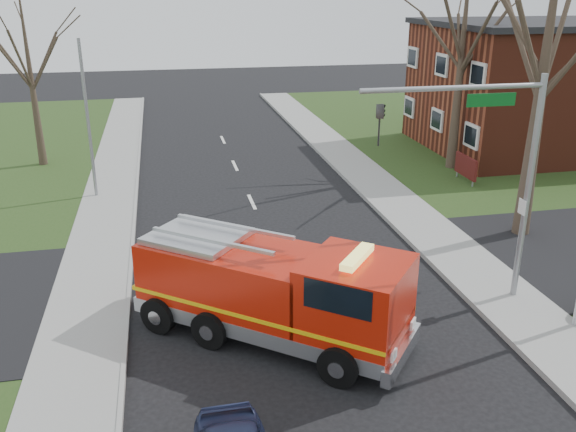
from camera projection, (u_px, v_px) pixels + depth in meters
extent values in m
plane|color=black|center=(320.00, 349.00, 16.11)|extent=(120.00, 120.00, 0.00)
cube|color=gray|center=(532.00, 322.00, 17.28)|extent=(2.40, 80.00, 0.15)
cube|color=gray|center=(75.00, 375.00, 14.89)|extent=(2.40, 80.00, 0.15)
cube|color=maroon|center=(561.00, 88.00, 35.01)|extent=(15.00, 10.00, 7.00)
cube|color=black|center=(572.00, 23.00, 33.74)|extent=(15.40, 10.40, 0.30)
cube|color=silver|center=(437.00, 120.00, 34.09)|extent=(0.12, 1.40, 1.20)
cube|color=#4C1211|center=(466.00, 166.00, 29.26)|extent=(0.12, 2.00, 1.00)
cylinder|color=gray|center=(473.00, 180.00, 28.69)|extent=(0.08, 0.08, 0.90)
cylinder|color=gray|center=(457.00, 171.00, 30.15)|extent=(0.08, 0.08, 0.90)
cone|color=#372C20|center=(542.00, 78.00, 21.32)|extent=(0.64, 0.64, 12.00)
cone|color=#372C20|center=(460.00, 67.00, 30.11)|extent=(0.56, 0.56, 10.50)
cone|color=#372C20|center=(31.00, 81.00, 30.91)|extent=(0.44, 0.44, 9.00)
cylinder|color=gray|center=(528.00, 194.00, 17.53)|extent=(0.18, 0.18, 6.80)
cylinder|color=gray|center=(455.00, 88.00, 15.94)|extent=(5.20, 0.14, 0.14)
cube|color=#0C591E|center=(491.00, 100.00, 16.28)|extent=(1.40, 0.06, 0.35)
imported|color=black|center=(381.00, 104.00, 15.68)|extent=(0.22, 0.18, 1.10)
cylinder|color=gray|center=(88.00, 122.00, 26.38)|extent=(0.14, 0.14, 7.00)
cube|color=#B61808|center=(233.00, 279.00, 16.72)|extent=(5.33, 4.96, 1.97)
cube|color=#B61808|center=(355.00, 303.00, 15.16)|extent=(3.43, 3.43, 2.25)
cube|color=#B7BABF|center=(270.00, 314.00, 16.52)|extent=(7.25, 6.50, 0.42)
cube|color=#E5B20C|center=(269.00, 297.00, 16.34)|extent=(7.25, 6.51, 0.11)
cube|color=black|center=(397.00, 287.00, 14.48)|extent=(1.41, 1.73, 0.80)
cube|color=#E5D866|center=(357.00, 257.00, 14.71)|extent=(1.20, 1.38, 0.17)
cylinder|color=black|center=(339.00, 367.00, 14.48)|extent=(1.01, 0.90, 1.03)
cylinder|color=black|center=(373.00, 320.00, 16.52)|extent=(1.01, 0.90, 1.03)
cylinder|color=black|center=(159.00, 315.00, 16.75)|extent=(1.01, 0.90, 1.03)
cylinder|color=black|center=(208.00, 280.00, 18.78)|extent=(1.01, 0.90, 1.03)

